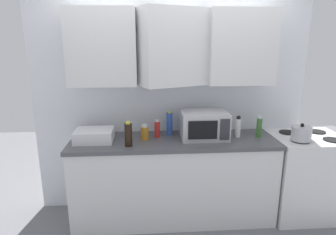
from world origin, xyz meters
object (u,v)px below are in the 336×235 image
bottle_green_oil (259,127)px  bottle_blue_cleaner (169,124)px  bottle_soy_dark (128,135)px  stove_range (304,175)px  microwave (204,125)px  kettle (301,133)px  bottle_red_sauce (157,129)px  dish_rack (94,135)px  bottle_white_jar (238,127)px  bottle_amber_vinegar (145,133)px

bottle_green_oil → bottle_blue_cleaner: size_ratio=0.89×
bottle_soy_dark → bottle_green_oil: bearing=7.3°
stove_range → microwave: 1.27m
bottle_blue_cleaner → kettle: bearing=-13.7°
bottle_green_oil → bottle_red_sauce: 1.07m
kettle → dish_rack: 2.09m
kettle → bottle_green_oil: bottle_green_oil is taller
bottle_red_sauce → bottle_white_jar: bearing=-3.2°
kettle → bottle_blue_cleaner: size_ratio=0.75×
bottle_blue_cleaner → bottle_white_jar: bearing=-10.5°
microwave → bottle_amber_vinegar: size_ratio=2.96×
bottle_soy_dark → bottle_blue_cleaner: size_ratio=0.95×
microwave → bottle_soy_dark: bearing=-165.7°
kettle → dish_rack: (-2.09, 0.16, -0.02)m
microwave → dish_rack: (-1.13, -0.03, -0.08)m
bottle_white_jar → bottle_blue_cleaner: bottle_blue_cleaner is taller
bottle_green_oil → bottle_red_sauce: bearing=176.2°
bottle_soy_dark → bottle_blue_cleaner: (0.42, 0.33, 0.01)m
kettle → bottle_soy_dark: (-1.73, -0.01, 0.03)m
microwave → bottle_red_sauce: (-0.49, 0.05, -0.05)m
bottle_soy_dark → bottle_white_jar: bottle_soy_dark is taller
dish_rack → bottle_soy_dark: 0.40m
bottle_white_jar → bottle_red_sauce: size_ratio=1.17×
dish_rack → bottle_red_sauce: bearing=6.6°
dish_rack → stove_range: bearing=-0.5°
dish_rack → bottle_blue_cleaner: bearing=11.6°
dish_rack → bottle_blue_cleaner: bottle_blue_cleaner is taller
bottle_soy_dark → bottle_blue_cleaner: bottle_blue_cleaner is taller
kettle → dish_rack: bearing=175.6°
dish_rack → bottle_amber_vinegar: bearing=0.6°
bottle_green_oil → bottle_amber_vinegar: 1.20m
bottle_amber_vinegar → bottle_white_jar: bearing=1.2°
stove_range → bottle_white_jar: (-0.77, 0.05, 0.56)m
dish_rack → bottle_red_sauce: 0.65m
bottle_red_sauce → bottle_blue_cleaner: bearing=32.2°
bottle_amber_vinegar → stove_range: bearing=-0.8°
bottle_soy_dark → bottle_red_sauce: bottle_soy_dark is taller
kettle → bottle_soy_dark: bearing=-179.6°
bottle_soy_dark → bottle_green_oil: 1.37m
bottle_soy_dark → bottle_green_oil: (1.35, 0.17, -0.01)m
microwave → bottle_red_sauce: size_ratio=2.49×
dish_rack → bottle_white_jar: 1.49m
microwave → dish_rack: bearing=-178.7°
stove_range → microwave: (-1.13, 0.05, 0.59)m
microwave → bottle_green_oil: size_ratio=2.09×
bottle_white_jar → stove_range: bearing=-3.4°
kettle → bottle_red_sauce: bottle_red_sauce is taller
kettle → bottle_white_jar: bearing=162.7°
bottle_green_oil → bottle_red_sauce: (-1.07, 0.07, -0.02)m
bottle_green_oil → bottle_blue_cleaner: 0.95m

